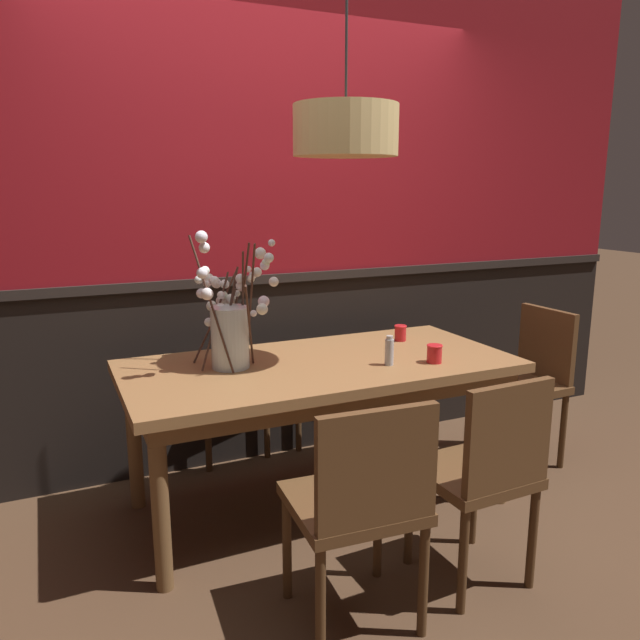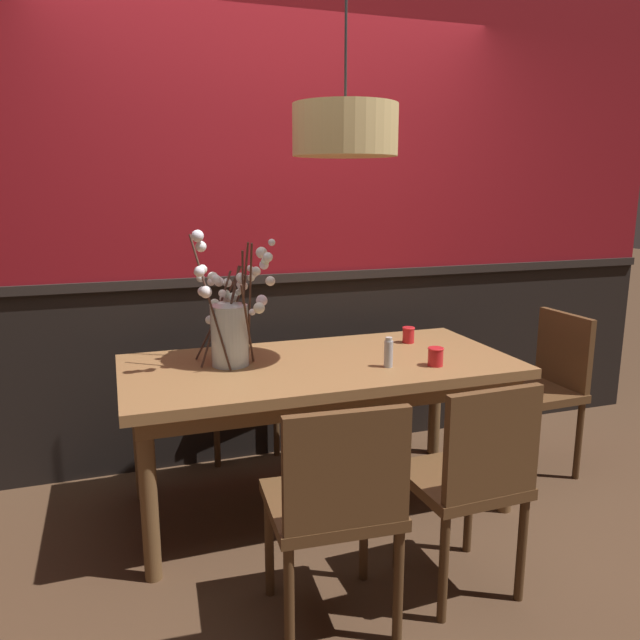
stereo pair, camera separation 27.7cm
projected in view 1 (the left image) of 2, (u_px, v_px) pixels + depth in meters
The scene contains 13 objects.
ground_plane at pixel (320, 503), 3.12m from camera, with size 24.00×24.00×0.00m, color #4C3321.
back_wall at pixel (266, 206), 3.46m from camera, with size 5.10×0.14×2.95m.
dining_table at pixel (320, 378), 2.98m from camera, with size 1.87×0.89×0.75m.
chair_far_side_left at pixel (220, 364), 3.67m from camera, with size 0.46×0.46×0.97m.
chair_far_side_right at pixel (311, 356), 3.91m from camera, with size 0.42×0.41×0.93m.
chair_near_side_right at pixel (484, 469), 2.39m from camera, with size 0.42×0.42×0.88m.
chair_head_east_end at pixel (529, 376), 3.52m from camera, with size 0.44×0.43×0.90m.
chair_near_side_left at pixel (361, 500), 2.14m from camera, with size 0.48×0.46×0.88m.
vase_with_blossoms at pixel (230, 326), 2.84m from camera, with size 0.40×0.44×0.65m.
candle_holder_nearer_center at pixel (400, 333), 3.35m from camera, with size 0.07×0.07×0.09m.
candle_holder_nearer_edge at pixel (434, 354), 2.93m from camera, with size 0.08×0.08×0.09m.
condiment_bottle at pixel (389, 351), 2.89m from camera, with size 0.04×0.04×0.14m.
pendant_lamp at pixel (346, 131), 2.71m from camera, with size 0.47×0.47×1.24m.
Camera 1 is at (-1.18, -2.60, 1.57)m, focal length 34.49 mm.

